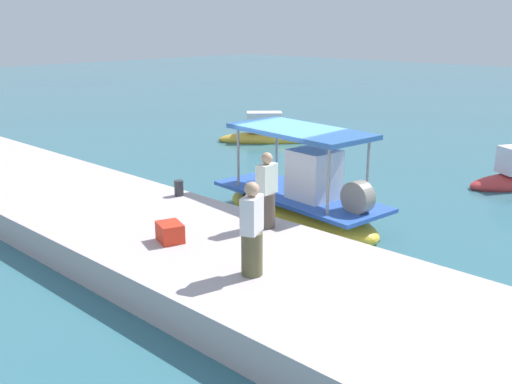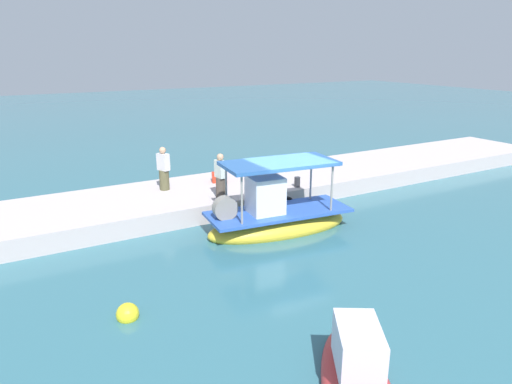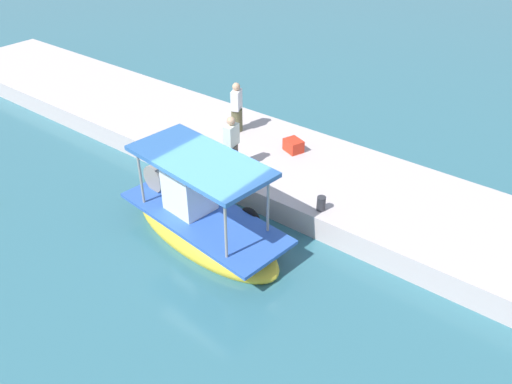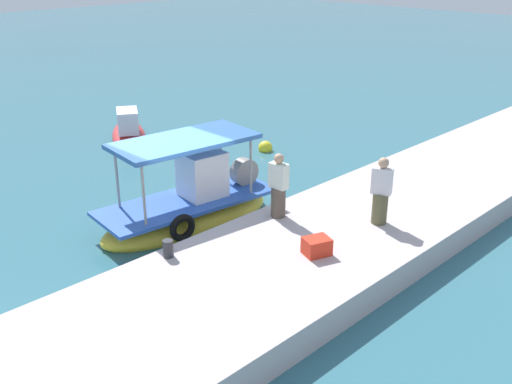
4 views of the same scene
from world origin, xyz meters
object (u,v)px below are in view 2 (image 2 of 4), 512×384
at_px(cargo_crate, 219,177).
at_px(main_fishing_boat, 276,218).
at_px(marker_buoy, 128,314).
at_px(fisherman_near_bollard, 221,178).
at_px(mooring_bollard, 297,182).
at_px(fisherman_by_crate, 164,171).

bearing_deg(cargo_crate, main_fishing_boat, 91.11).
height_order(cargo_crate, marker_buoy, cargo_crate).
height_order(fisherman_near_bollard, mooring_bollard, fisherman_near_bollard).
bearing_deg(marker_buoy, mooring_bollard, -148.32).
relative_size(fisherman_near_bollard, fisherman_by_crate, 0.98).
relative_size(fisherman_near_bollard, mooring_bollard, 4.18).
xyz_separation_m(fisherman_near_bollard, mooring_bollard, (-3.32, 0.24, -0.57)).
xyz_separation_m(fisherman_by_crate, mooring_bollard, (-4.83, 2.29, -0.58)).
xyz_separation_m(fisherman_by_crate, marker_buoy, (3.53, 7.45, -1.37)).
xyz_separation_m(fisherman_near_bollard, marker_buoy, (5.04, 5.40, -1.36)).
height_order(mooring_bollard, marker_buoy, mooring_bollard).
bearing_deg(marker_buoy, fisherman_near_bollard, -133.03).
distance_m(mooring_bollard, cargo_crate, 3.33).
height_order(fisherman_near_bollard, fisherman_by_crate, fisherman_by_crate).
distance_m(fisherman_near_bollard, marker_buoy, 7.51).
bearing_deg(fisherman_by_crate, marker_buoy, 64.65).
bearing_deg(mooring_bollard, cargo_crate, -42.68).
bearing_deg(fisherman_by_crate, main_fishing_boat, 118.93).
distance_m(main_fishing_boat, cargo_crate, 4.45).
xyz_separation_m(cargo_crate, marker_buoy, (5.91, 7.41, -0.79)).
xyz_separation_m(main_fishing_boat, fisherman_near_bollard, (0.96, -2.41, 0.98)).
bearing_deg(mooring_bollard, marker_buoy, 31.68).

